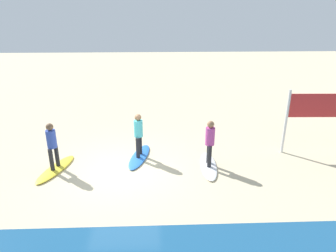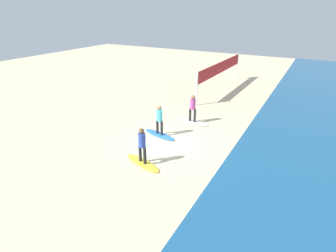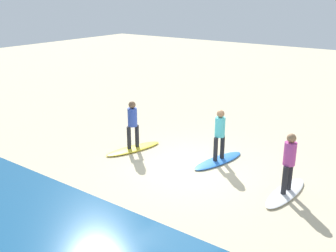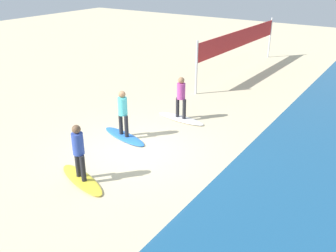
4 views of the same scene
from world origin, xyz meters
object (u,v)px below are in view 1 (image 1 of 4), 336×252
(surfboard_white, at_px, (208,166))
(surfboard_yellow, at_px, (56,169))
(surfer_white, at_px, (210,140))
(surfer_blue, at_px, (138,132))
(surfer_yellow, at_px, (52,143))
(surfboard_blue, at_px, (139,157))

(surfboard_white, relative_size, surfboard_yellow, 1.00)
(surfer_white, bearing_deg, surfboard_yellow, 0.23)
(surfer_blue, bearing_deg, surfer_yellow, 16.20)
(surfer_blue, bearing_deg, surfer_white, 161.96)
(surfboard_blue, relative_size, surfer_yellow, 1.28)
(surfer_blue, relative_size, surfboard_yellow, 0.78)
(surfer_white, bearing_deg, surfboard_white, 90.00)
(surfer_white, distance_m, surfer_yellow, 5.34)
(surfer_yellow, bearing_deg, surfer_blue, -163.80)
(surfboard_white, height_order, surfboard_blue, same)
(surfboard_white, distance_m, surfer_yellow, 5.43)
(surfboard_white, distance_m, surfboard_yellow, 5.34)
(surfboard_white, bearing_deg, surfboard_blue, -104.19)
(surfboard_white, height_order, surfboard_yellow, same)
(surfboard_blue, distance_m, surfboard_yellow, 2.97)
(surfboard_blue, bearing_deg, surfboard_white, 84.81)
(surfboard_white, xyz_separation_m, surfer_yellow, (5.34, 0.02, 0.99))
(surfboard_white, height_order, surfer_white, surfer_white)
(surfboard_white, bearing_deg, surfer_white, -176.14)
(surfboard_yellow, xyz_separation_m, surfer_yellow, (0.00, -0.00, 0.99))
(surfboard_white, xyz_separation_m, surfboard_blue, (2.48, -0.81, 0.00))
(surfer_white, height_order, surfer_blue, same)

